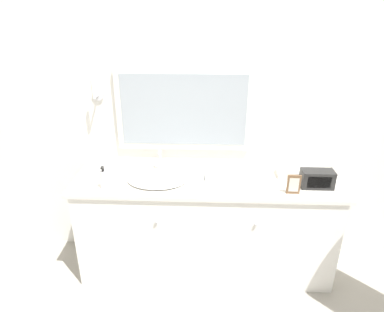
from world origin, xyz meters
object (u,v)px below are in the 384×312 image
object	(u,v)px
soap_bottle	(104,179)
picture_frame	(294,185)
appliance_box	(317,179)
sink_basin	(157,178)

from	to	relation	value
soap_bottle	picture_frame	size ratio (longest dim) A/B	1.24
appliance_box	soap_bottle	bearing A→B (deg)	-176.68
sink_basin	soap_bottle	world-z (taller)	soap_bottle
soap_bottle	picture_frame	bearing A→B (deg)	-0.74
sink_basin	appliance_box	distance (m)	1.19
soap_bottle	appliance_box	bearing A→B (deg)	3.32
sink_basin	picture_frame	world-z (taller)	sink_basin
appliance_box	picture_frame	bearing A→B (deg)	-151.08
sink_basin	picture_frame	size ratio (longest dim) A/B	3.14
sink_basin	picture_frame	xyz separation A→B (m)	(1.00, -0.16, 0.05)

